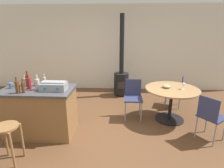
{
  "coord_description": "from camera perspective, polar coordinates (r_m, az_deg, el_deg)",
  "views": [
    {
      "loc": [
        0.37,
        -3.08,
        1.96
      ],
      "look_at": [
        0.16,
        0.49,
        0.87
      ],
      "focal_mm": 29.03,
      "sensor_mm": 36.0,
      "label": 1
    }
  ],
  "objects": [
    {
      "name": "bottle_5",
      "position": [
        3.62,
        -24.71,
        0.24
      ],
      "size": [
        0.08,
        0.08,
        0.28
      ],
      "color": "maroon",
      "rests_on": "kitchen_island"
    },
    {
      "name": "toolbox",
      "position": [
        3.39,
        -17.87,
        -0.6
      ],
      "size": [
        0.45,
        0.27,
        0.16
      ],
      "color": "gray",
      "rests_on": "kitchen_island"
    },
    {
      "name": "folding_chair_left",
      "position": [
        4.1,
        6.67,
        -3.69
      ],
      "size": [
        0.4,
        0.4,
        0.88
      ],
      "color": "navy",
      "rests_on": "ground_plane"
    },
    {
      "name": "serving_bowl",
      "position": [
        4.1,
        16.74,
        -0.65
      ],
      "size": [
        0.18,
        0.18,
        0.07
      ],
      "primitive_type": "ellipsoid",
      "color": "tan",
      "rests_on": "dining_table"
    },
    {
      "name": "kitchen_island",
      "position": [
        3.74,
        -21.61,
        -8.0
      ],
      "size": [
        1.31,
        0.74,
        0.91
      ],
      "color": "olive",
      "rests_on": "ground_plane"
    },
    {
      "name": "wooden_stool",
      "position": [
        3.17,
        -30.16,
        -13.76
      ],
      "size": [
        0.36,
        0.36,
        0.62
      ],
      "color": "olive",
      "rests_on": "ground_plane"
    },
    {
      "name": "cup_1",
      "position": [
        3.78,
        -22.71,
        0.13
      ],
      "size": [
        0.12,
        0.08,
        0.08
      ],
      "color": "#DB6651",
      "rests_on": "kitchen_island"
    },
    {
      "name": "bottle_6",
      "position": [
        3.73,
        -20.48,
        0.88
      ],
      "size": [
        0.06,
        0.06,
        0.22
      ],
      "color": "#B7B2AD",
      "rests_on": "kitchen_island"
    },
    {
      "name": "folding_chair_near",
      "position": [
        3.68,
        28.6,
        -8.58
      ],
      "size": [
        0.56,
        0.56,
        0.86
      ],
      "color": "navy",
      "rests_on": "ground_plane"
    },
    {
      "name": "ground_plane",
      "position": [
        3.67,
        -3.1,
        -15.35
      ],
      "size": [
        8.8,
        8.8,
        0.0
      ],
      "primitive_type": "plane",
      "color": "brown"
    },
    {
      "name": "bottle_0",
      "position": [
        3.49,
        -22.46,
        -0.02
      ],
      "size": [
        0.08,
        0.08,
        0.28
      ],
      "color": "#B7B2AD",
      "rests_on": "kitchen_island"
    },
    {
      "name": "folding_chair_far",
      "position": [
        4.94,
        19.73,
        -1.08
      ],
      "size": [
        0.51,
        0.51,
        0.87
      ],
      "color": "navy",
      "rests_on": "ground_plane"
    },
    {
      "name": "bottle_3",
      "position": [
        3.44,
        -26.19,
        -0.88
      ],
      "size": [
        0.06,
        0.06,
        0.26
      ],
      "color": "#603314",
      "rests_on": "kitchen_island"
    },
    {
      "name": "bottle_4",
      "position": [
        3.79,
        -25.0,
        1.07
      ],
      "size": [
        0.08,
        0.08,
        0.3
      ],
      "color": "#603314",
      "rests_on": "kitchen_island"
    },
    {
      "name": "back_wall",
      "position": [
        6.0,
        -0.27,
        11.12
      ],
      "size": [
        8.0,
        0.1,
        2.7
      ],
      "primitive_type": "cube",
      "color": "silver",
      "rests_on": "ground_plane"
    },
    {
      "name": "wine_glass",
      "position": [
        4.1,
        21.62,
        -0.1
      ],
      "size": [
        0.07,
        0.07,
        0.14
      ],
      "color": "silver",
      "rests_on": "dining_table"
    },
    {
      "name": "wood_stove",
      "position": [
        5.46,
        2.96,
        2.1
      ],
      "size": [
        0.44,
        0.45,
        2.37
      ],
      "color": "black",
      "rests_on": "ground_plane"
    },
    {
      "name": "bottle_1",
      "position": [
        3.45,
        -27.68,
        -0.82
      ],
      "size": [
        0.07,
        0.07,
        0.29
      ],
      "color": "#603314",
      "rests_on": "kitchen_island"
    },
    {
      "name": "bottle_2",
      "position": [
        3.89,
        -25.74,
        0.74
      ],
      "size": [
        0.07,
        0.07,
        0.2
      ],
      "color": "#B7B2AD",
      "rests_on": "kitchen_island"
    },
    {
      "name": "dining_table",
      "position": [
        4.15,
        18.21,
        -3.55
      ],
      "size": [
        1.14,
        1.14,
        0.74
      ],
      "color": "black",
      "rests_on": "ground_plane"
    },
    {
      "name": "cup_0",
      "position": [
        3.82,
        -29.19,
        -0.41
      ],
      "size": [
        0.11,
        0.07,
        0.1
      ],
      "color": "#4C7099",
      "rests_on": "kitchen_island"
    }
  ]
}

